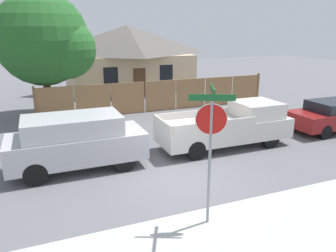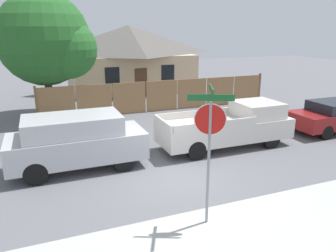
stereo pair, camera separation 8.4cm
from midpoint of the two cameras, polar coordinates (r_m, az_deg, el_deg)
name	(u,v)px [view 2 (the right image)]	position (r m, az deg, el deg)	size (l,w,h in m)	color
ground_plane	(178,178)	(10.78, 1.92, -9.04)	(80.00, 80.00, 0.00)	slate
sidewalk_strip	(240,242)	(8.07, 12.72, -19.12)	(36.00, 3.20, 0.01)	#B2B2AD
wooden_fence	(162,96)	(19.32, -0.95, 5.29)	(13.88, 0.12, 1.89)	#997047
house	(129,57)	(26.34, -6.65, 11.88)	(9.85, 6.46, 4.96)	beige
oak_tree	(49,41)	(18.82, -19.95, 13.69)	(5.10, 4.86, 6.58)	brown
red_suv	(77,140)	(11.57, -15.45, -2.42)	(4.55, 1.92, 1.89)	#B7B7BC
orange_pickup	(230,126)	(13.58, 10.96, -0.01)	(5.49, 1.87, 1.76)	silver
parked_sedan	(336,116)	(17.35, 27.36, 1.63)	(4.62, 1.84, 1.45)	maroon
stop_sign	(210,132)	(7.62, 7.60, -1.08)	(0.98, 0.88, 3.43)	gray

